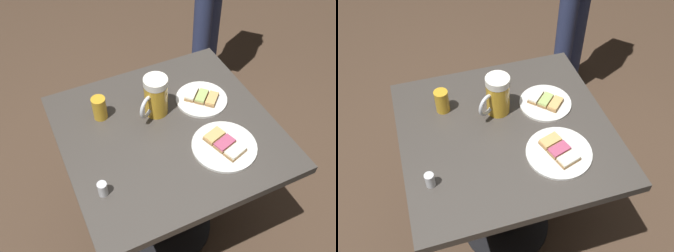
{
  "view_description": "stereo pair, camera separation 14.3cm",
  "coord_description": "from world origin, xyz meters",
  "views": [
    {
      "loc": [
        -0.41,
        -0.87,
        1.82
      ],
      "look_at": [
        0.0,
        0.0,
        0.76
      ],
      "focal_mm": 40.65,
      "sensor_mm": 36.0,
      "label": 1
    },
    {
      "loc": [
        -0.28,
        -0.92,
        1.82
      ],
      "look_at": [
        0.0,
        0.0,
        0.76
      ],
      "focal_mm": 40.65,
      "sensor_mm": 36.0,
      "label": 2
    }
  ],
  "objects": [
    {
      "name": "plate_near",
      "position": [
        0.19,
        0.09,
        0.75
      ],
      "size": [
        0.21,
        0.21,
        0.03
      ],
      "color": "white",
      "rests_on": "cafe_table"
    },
    {
      "name": "beer_mug",
      "position": [
        -0.01,
        0.1,
        0.83
      ],
      "size": [
        0.13,
        0.11,
        0.17
      ],
      "color": "gold",
      "rests_on": "cafe_table"
    },
    {
      "name": "beer_glass_small",
      "position": [
        -0.21,
        0.17,
        0.79
      ],
      "size": [
        0.05,
        0.05,
        0.1
      ],
      "primitive_type": "cylinder",
      "color": "gold",
      "rests_on": "cafe_table"
    },
    {
      "name": "plate_far",
      "position": [
        0.15,
        -0.17,
        0.75
      ],
      "size": [
        0.24,
        0.24,
        0.03
      ],
      "color": "white",
      "rests_on": "cafe_table"
    },
    {
      "name": "salt_shaker",
      "position": [
        -0.31,
        -0.16,
        0.77
      ],
      "size": [
        0.03,
        0.03,
        0.05
      ],
      "primitive_type": "cylinder",
      "color": "silver",
      "rests_on": "cafe_table"
    },
    {
      "name": "cafe_table",
      "position": [
        0.0,
        0.0,
        0.59
      ],
      "size": [
        0.8,
        0.77,
        0.74
      ],
      "color": "black",
      "rests_on": "ground_plane"
    },
    {
      "name": "ground_plane",
      "position": [
        0.0,
        0.0,
        0.0
      ],
      "size": [
        6.0,
        6.0,
        0.0
      ],
      "primitive_type": "plane",
      "color": "#4C3828"
    }
  ]
}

